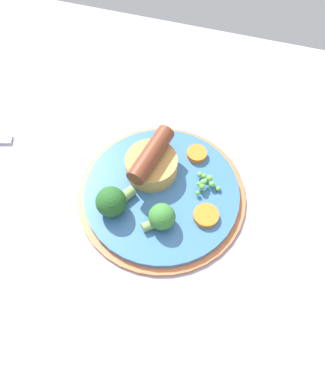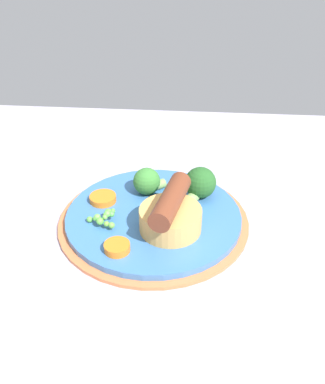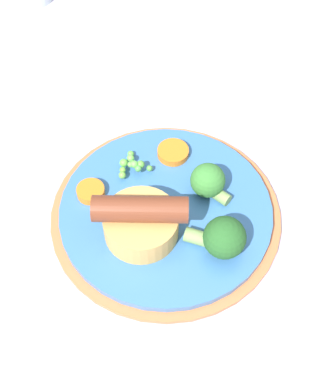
# 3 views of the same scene
# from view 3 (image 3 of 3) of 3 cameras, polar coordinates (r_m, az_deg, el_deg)

# --- Properties ---
(dining_table) EXTENTS (1.10, 0.80, 0.03)m
(dining_table) POSITION_cam_3_polar(r_m,az_deg,el_deg) (0.64, -0.22, -0.96)
(dining_table) COLOR #9E99AD
(dining_table) RESTS_ON ground
(dinner_plate) EXTENTS (0.26, 0.26, 0.01)m
(dinner_plate) POSITION_cam_3_polar(r_m,az_deg,el_deg) (0.61, 0.79, -2.13)
(dinner_plate) COLOR #CC6B3D
(dinner_plate) RESTS_ON dining_table
(sausage_pudding) EXTENTS (0.08, 0.10, 0.06)m
(sausage_pudding) POSITION_cam_3_polar(r_m,az_deg,el_deg) (0.56, -2.33, -3.04)
(sausage_pudding) COLOR tan
(sausage_pudding) RESTS_ON dinner_plate
(pea_pile) EXTENTS (0.04, 0.04, 0.02)m
(pea_pile) POSITION_cam_3_polar(r_m,az_deg,el_deg) (0.63, -3.30, 3.00)
(pea_pile) COLOR #66A639
(pea_pile) RESTS_ON dinner_plate
(broccoli_floret_near) EXTENTS (0.05, 0.04, 0.04)m
(broccoli_floret_near) POSITION_cam_3_polar(r_m,az_deg,el_deg) (0.60, 4.93, 1.16)
(broccoli_floret_near) COLOR #387A33
(broccoli_floret_near) RESTS_ON dinner_plate
(broccoli_floret_far) EXTENTS (0.05, 0.06, 0.05)m
(broccoli_floret_far) POSITION_cam_3_polar(r_m,az_deg,el_deg) (0.56, 6.43, -4.85)
(broccoli_floret_far) COLOR #235623
(broccoli_floret_far) RESTS_ON dinner_plate
(carrot_slice_0) EXTENTS (0.05, 0.05, 0.01)m
(carrot_slice_0) POSITION_cam_3_polar(r_m,az_deg,el_deg) (0.61, -7.67, 0.06)
(carrot_slice_0) COLOR orange
(carrot_slice_0) RESTS_ON dinner_plate
(carrot_slice_1) EXTENTS (0.04, 0.04, 0.01)m
(carrot_slice_1) POSITION_cam_3_polar(r_m,az_deg,el_deg) (0.64, 1.13, 4.26)
(carrot_slice_1) COLOR orange
(carrot_slice_1) RESTS_ON dinner_plate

